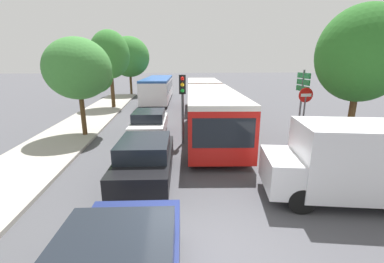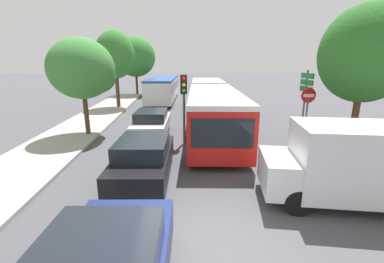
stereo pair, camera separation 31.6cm
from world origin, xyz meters
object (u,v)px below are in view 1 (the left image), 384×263
at_px(white_van, 362,161).
at_px(tree_left_mid, 81,70).
at_px(city_bus_rear, 158,87).
at_px(direction_sign_post, 302,90).
at_px(tree_left_far, 111,56).
at_px(tree_right_near, 362,57).
at_px(queued_car_black, 145,159).
at_px(no_entry_sign, 304,107).
at_px(articulated_bus, 207,101).
at_px(tree_left_distant, 129,57).
at_px(queued_car_white, 150,123).
at_px(traffic_light, 182,94).

height_order(white_van, tree_left_mid, tree_left_mid).
xyz_separation_m(city_bus_rear, direction_sign_post, (8.08, -14.72, 1.16)).
xyz_separation_m(direction_sign_post, tree_left_far, (-11.88, 10.14, 1.94)).
bearing_deg(city_bus_rear, tree_right_near, -149.10).
distance_m(queued_car_black, tree_right_near, 9.73).
xyz_separation_m(white_van, direction_sign_post, (1.65, 6.74, 1.33)).
height_order(queued_car_black, no_entry_sign, no_entry_sign).
relative_size(articulated_bus, tree_right_near, 2.73).
bearing_deg(no_entry_sign, white_van, -11.16).
relative_size(queued_car_black, tree_left_far, 0.65).
bearing_deg(tree_left_distant, white_van, -69.43).
xyz_separation_m(queued_car_white, tree_left_far, (-3.71, 9.37, 3.78)).
relative_size(city_bus_rear, tree_left_distant, 1.63).
bearing_deg(tree_left_far, queued_car_black, -75.23).
bearing_deg(tree_right_near, tree_left_mid, 163.00).
xyz_separation_m(queued_car_white, white_van, (6.52, -7.52, 0.52)).
bearing_deg(tree_left_far, articulated_bus, -40.54).
relative_size(no_entry_sign, direction_sign_post, 0.78).
relative_size(city_bus_rear, tree_right_near, 1.83).
xyz_separation_m(queued_car_black, queued_car_white, (-0.20, 5.46, -0.02)).
relative_size(queued_car_white, traffic_light, 1.24).
distance_m(articulated_bus, white_van, 10.96).
distance_m(articulated_bus, direction_sign_post, 6.03).
xyz_separation_m(queued_car_black, direction_sign_post, (7.97, 4.68, 1.83)).
xyz_separation_m(articulated_bus, tree_left_distant, (-7.14, 16.06, 3.18)).
xyz_separation_m(city_bus_rear, tree_right_near, (9.01, -17.49, 2.78)).
bearing_deg(tree_left_mid, queued_car_white, -4.72).
bearing_deg(tree_left_mid, articulated_bus, 21.36).
relative_size(articulated_bus, city_bus_rear, 1.49).
bearing_deg(no_entry_sign, tree_right_near, 50.54).
relative_size(city_bus_rear, queued_car_black, 2.65).
relative_size(city_bus_rear, no_entry_sign, 4.06).
distance_m(direction_sign_post, tree_left_mid, 11.70).
xyz_separation_m(traffic_light, tree_left_distant, (-5.22, 20.66, 2.13)).
relative_size(traffic_light, no_entry_sign, 1.21).
bearing_deg(articulated_bus, white_van, 19.87).
relative_size(direction_sign_post, tree_left_mid, 0.69).
distance_m(city_bus_rear, queued_car_black, 19.42).
bearing_deg(tree_left_distant, tree_left_far, -91.37).
height_order(traffic_light, tree_left_far, tree_left_far).
height_order(city_bus_rear, no_entry_sign, no_entry_sign).
height_order(tree_left_mid, tree_left_far, tree_left_far).
height_order(traffic_light, tree_left_mid, tree_left_mid).
relative_size(tree_left_far, tree_left_distant, 0.94).
relative_size(articulated_bus, white_van, 3.24).
height_order(white_van, traffic_light, traffic_light).
height_order(articulated_bus, queued_car_black, articulated_bus).
height_order(no_entry_sign, tree_left_distant, tree_left_distant).
bearing_deg(no_entry_sign, tree_left_mid, -103.13).
bearing_deg(white_van, no_entry_sign, -90.56).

